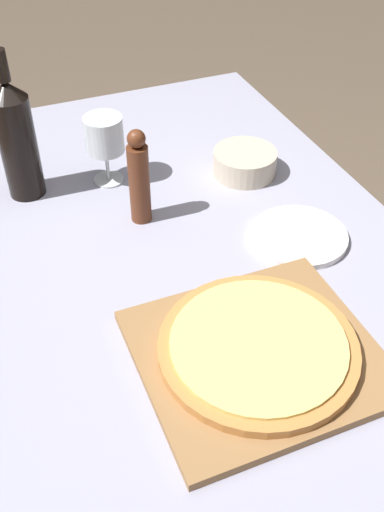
{
  "coord_description": "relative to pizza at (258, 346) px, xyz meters",
  "views": [
    {
      "loc": [
        -0.33,
        -0.85,
        1.53
      ],
      "look_at": [
        -0.0,
        -0.06,
        0.79
      ],
      "focal_mm": 42.0,
      "sensor_mm": 36.0,
      "label": 1
    }
  ],
  "objects": [
    {
      "name": "wine_bottle",
      "position": [
        -0.27,
        0.64,
        0.11
      ],
      "size": [
        0.08,
        0.08,
        0.34
      ],
      "color": "black",
      "rests_on": "dining_table"
    },
    {
      "name": "dinner_plate",
      "position": [
        0.23,
        0.25,
        -0.02
      ],
      "size": [
        0.2,
        0.2,
        0.01
      ],
      "color": "white",
      "rests_on": "dining_table"
    },
    {
      "name": "cutting_board",
      "position": [
        -0.0,
        0.0,
        -0.02
      ],
      "size": [
        0.39,
        0.36,
        0.02
      ],
      "color": "olive",
      "rests_on": "dining_table"
    },
    {
      "name": "pizza",
      "position": [
        0.0,
        0.0,
        0.0
      ],
      "size": [
        0.34,
        0.34,
        0.02
      ],
      "color": "#BC7A3D",
      "rests_on": "cutting_board"
    },
    {
      "name": "pepper_mill",
      "position": [
        -0.06,
        0.44,
        0.07
      ],
      "size": [
        0.04,
        0.04,
        0.22
      ],
      "color": "#5B2D19",
      "rests_on": "dining_table"
    },
    {
      "name": "ground_plane",
      "position": [
        -0.02,
        0.28,
        -0.76
      ],
      "size": [
        12.0,
        12.0,
        0.0
      ],
      "primitive_type": "plane",
      "color": "brown"
    },
    {
      "name": "dining_table",
      "position": [
        -0.02,
        0.28,
        -0.11
      ],
      "size": [
        0.97,
        1.54,
        0.73
      ],
      "color": "#9393A8",
      "rests_on": "ground_plane"
    },
    {
      "name": "small_bowl",
      "position": [
        0.23,
        0.52,
        -0.0
      ],
      "size": [
        0.15,
        0.15,
        0.06
      ],
      "color": "beige",
      "rests_on": "dining_table"
    },
    {
      "name": "wine_glass",
      "position": [
        -0.08,
        0.62,
        0.09
      ],
      "size": [
        0.09,
        0.09,
        0.16
      ],
      "color": "silver",
      "rests_on": "dining_table"
    }
  ]
}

